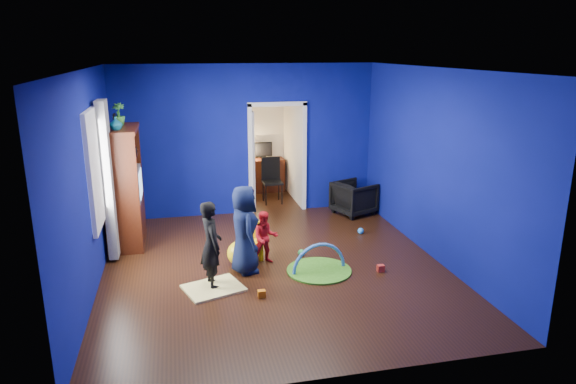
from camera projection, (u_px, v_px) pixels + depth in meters
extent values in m
cube|color=black|center=(275.00, 267.00, 7.70)|extent=(5.00, 5.50, 0.01)
cube|color=white|center=(273.00, 69.00, 6.91)|extent=(5.00, 5.50, 0.01)
cube|color=navy|center=(247.00, 141.00, 9.89)|extent=(5.00, 0.02, 2.90)
cube|color=navy|center=(331.00, 242.00, 4.72)|extent=(5.00, 0.02, 2.90)
cube|color=navy|center=(89.00, 183.00, 6.78)|extent=(0.02, 5.50, 2.90)
cube|color=navy|center=(435.00, 165.00, 7.82)|extent=(0.02, 5.50, 2.90)
imported|color=black|center=(354.00, 198.00, 10.10)|extent=(0.93, 0.92, 0.65)
imported|color=black|center=(211.00, 245.00, 6.93)|extent=(0.37, 0.49, 1.22)
imported|color=#0E0F36|center=(244.00, 230.00, 7.38)|extent=(0.50, 0.69, 1.30)
imported|color=red|center=(265.00, 238.00, 7.75)|extent=(0.40, 0.31, 0.82)
imported|color=#0D566B|center=(116.00, 124.00, 7.82)|extent=(0.21, 0.21, 0.20)
imported|color=#378D33|center=(118.00, 114.00, 8.29)|extent=(0.21, 0.21, 0.36)
cube|color=#3F120A|center=(124.00, 187.00, 8.39)|extent=(0.58, 1.14, 1.96)
cube|color=silver|center=(126.00, 184.00, 8.39)|extent=(0.46, 0.70, 0.54)
cube|color=#F2E07A|center=(213.00, 288.00, 6.99)|extent=(0.90, 0.81, 0.03)
sphere|color=yellow|center=(240.00, 253.00, 7.73)|extent=(0.37, 0.37, 0.37)
cube|color=yellow|center=(254.00, 243.00, 7.95)|extent=(0.35, 0.35, 0.50)
cylinder|color=green|center=(319.00, 270.00, 7.55)|extent=(0.95, 0.95, 0.03)
torus|color=#3F8CD8|center=(319.00, 270.00, 7.55)|extent=(0.85, 0.18, 0.85)
cube|color=white|center=(93.00, 170.00, 7.09)|extent=(0.03, 0.95, 1.55)
cube|color=slate|center=(108.00, 181.00, 7.71)|extent=(0.14, 0.42, 2.40)
cube|color=white|center=(277.00, 160.00, 10.12)|extent=(1.16, 0.10, 2.10)
cube|color=#3D140A|center=(265.00, 175.00, 11.72)|extent=(0.88, 0.44, 0.75)
cube|color=black|center=(263.00, 149.00, 11.68)|extent=(0.40, 0.05, 0.32)
sphere|color=#FFD88C|center=(252.00, 151.00, 11.57)|extent=(0.14, 0.14, 0.14)
cube|color=black|center=(272.00, 182.00, 10.80)|extent=(0.40, 0.40, 0.92)
cube|color=white|center=(263.00, 102.00, 11.38)|extent=(0.88, 0.24, 0.04)
cube|color=red|center=(381.00, 268.00, 7.54)|extent=(0.10, 0.08, 0.10)
sphere|color=#2885E8|center=(361.00, 231.00, 9.08)|extent=(0.11, 0.11, 0.11)
cube|color=orange|center=(262.00, 294.00, 6.75)|extent=(0.10, 0.08, 0.10)
sphere|color=green|center=(301.00, 252.00, 8.11)|extent=(0.11, 0.11, 0.11)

